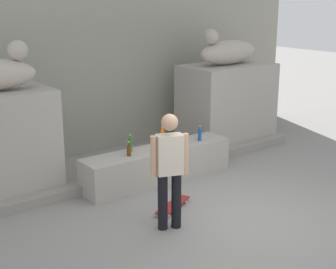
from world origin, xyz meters
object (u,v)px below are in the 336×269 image
at_px(skater, 170,167).
at_px(bottle_orange, 162,136).
at_px(skateboard, 173,205).
at_px(bottle_blue, 200,135).
at_px(bottle_brown, 129,150).
at_px(bottle_green, 130,145).
at_px(statue_reclining_right, 227,51).

relative_size(skater, bottle_orange, 5.25).
xyz_separation_m(skateboard, bottle_blue, (1.43, 1.05, 0.65)).
bearing_deg(bottle_brown, bottle_orange, 16.02).
bearing_deg(bottle_blue, bottle_green, 171.42).
bearing_deg(bottle_blue, statue_reclining_right, 33.06).
height_order(skater, skateboard, skater).
bearing_deg(bottle_green, skateboard, -91.97).
relative_size(bottle_brown, bottle_blue, 0.90).
height_order(statue_reclining_right, skater, statue_reclining_right).
bearing_deg(statue_reclining_right, skateboard, 30.21).
relative_size(statue_reclining_right, bottle_blue, 5.81).
distance_m(bottle_brown, bottle_orange, 0.91).
xyz_separation_m(skateboard, bottle_brown, (-0.10, 1.08, 0.64)).
xyz_separation_m(bottle_green, bottle_orange, (0.73, 0.07, 0.01)).
bearing_deg(bottle_orange, bottle_brown, -163.98).
bearing_deg(skater, bottle_brown, -81.19).
bearing_deg(bottle_orange, skater, -123.59).
distance_m(skater, skateboard, 1.07).
height_order(skater, bottle_brown, skater).
distance_m(bottle_green, bottle_blue, 1.40).
distance_m(statue_reclining_right, bottle_orange, 2.79).
bearing_deg(skater, statue_reclining_right, -122.73).
bearing_deg(statue_reclining_right, bottle_brown, 13.90).
distance_m(skater, bottle_green, 1.81).
relative_size(skateboard, bottle_blue, 2.87).
relative_size(skater, bottle_green, 5.48).
height_order(skateboard, bottle_green, bottle_green).
bearing_deg(skateboard, bottle_blue, -168.73).
distance_m(bottle_green, bottle_orange, 0.73).
bearing_deg(bottle_orange, bottle_green, -174.67).
xyz_separation_m(skater, bottle_green, (0.47, 1.74, -0.20)).
relative_size(bottle_brown, bottle_green, 0.83).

